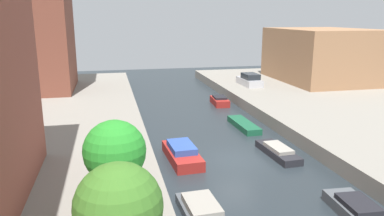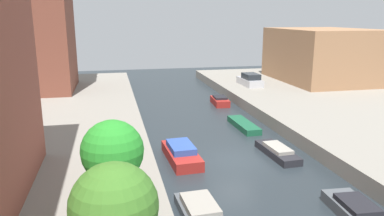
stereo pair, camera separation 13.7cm
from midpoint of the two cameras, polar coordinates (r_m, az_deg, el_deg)
ground_plane at (r=23.44m, az=6.52°, el=-7.92°), size 84.00×84.00×0.00m
low_block_right at (r=48.18m, az=19.40°, el=7.67°), size 10.00×13.05×6.22m
street_tree_1 at (r=8.83m, az=-11.38°, el=-14.80°), size 2.03×2.03×4.53m
street_tree_2 at (r=13.63m, az=-11.79°, el=-6.52°), size 2.25×2.25×4.12m
parked_car at (r=43.02m, az=8.97°, el=4.21°), size 1.83×4.13×1.38m
moored_boat_left_2 at (r=16.88m, az=1.62°, el=-15.76°), size 1.78×3.99×0.77m
moored_boat_left_3 at (r=23.13m, az=-1.47°, el=-6.97°), size 1.90×4.44×1.03m
moored_boat_right_2 at (r=18.57m, az=23.94°, el=-14.07°), size 1.72×3.52×0.77m
moored_boat_right_3 at (r=24.50m, az=13.09°, el=-6.50°), size 1.48×4.10×0.67m
moored_boat_right_4 at (r=30.02m, az=8.03°, el=-2.58°), size 1.33×4.46×0.47m
moored_boat_right_5 at (r=37.55m, az=4.39°, el=1.09°), size 1.54×3.15×0.86m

